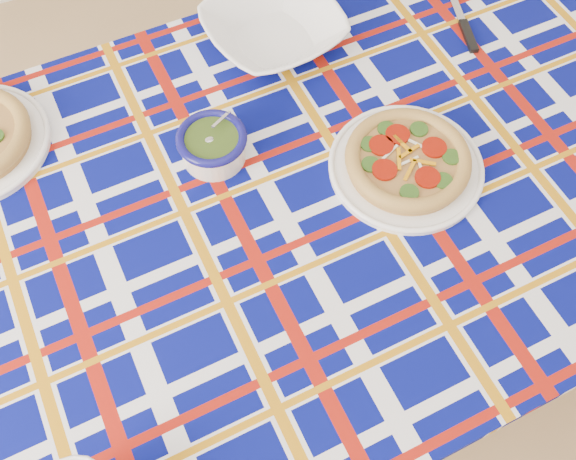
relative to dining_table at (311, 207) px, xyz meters
name	(u,v)px	position (x,y,z in m)	size (l,w,h in m)	color
dining_table	(311,207)	(0.00, 0.00, 0.00)	(1.56, 1.03, 0.71)	brown
tablecloth	(311,201)	(0.00, 0.00, 0.02)	(1.54, 0.97, 0.10)	#050A60
main_focaccia_plate	(408,160)	(0.16, -0.03, 0.10)	(0.28, 0.28, 0.05)	#A4733A
pesto_bowl	(212,144)	(-0.14, 0.12, 0.11)	(0.12, 0.12, 0.07)	#22370F
serving_bowl	(273,29)	(0.07, 0.34, 0.11)	(0.26, 0.26, 0.06)	white
table_knife	(455,3)	(0.45, 0.30, 0.08)	(0.22, 0.02, 0.01)	silver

